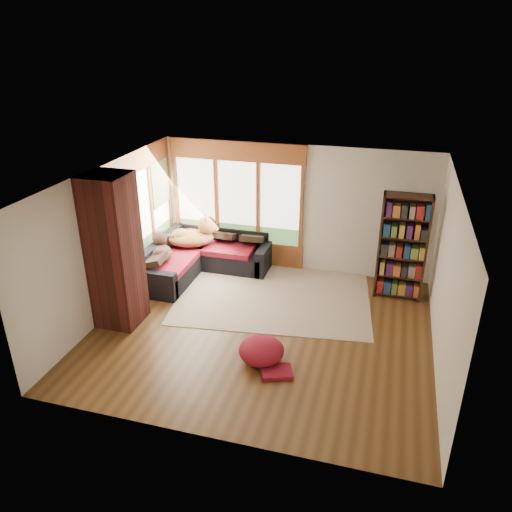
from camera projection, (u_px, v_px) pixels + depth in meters
The scene contains 17 objects.
floor at pixel (262, 330), 8.37m from camera, with size 5.50×5.50×0.00m, color #4C2E15.
ceiling at pixel (262, 180), 7.28m from camera, with size 5.50×5.50×0.00m, color white.
wall_back at pixel (294, 209), 10.01m from camera, with size 5.50×0.04×2.60m, color silver.
wall_front at pixel (205, 351), 5.64m from camera, with size 5.50×0.04×2.60m, color silver.
wall_left at pixel (107, 241), 8.50m from camera, with size 0.04×5.00×2.60m, color silver.
wall_right at pixel (447, 282), 7.15m from camera, with size 0.04×5.00×2.60m, color silver.
windows_back at pixel (237, 202), 10.26m from camera, with size 2.82×0.10×1.90m.
windows_left at pixel (141, 215), 9.52m from camera, with size 0.10×2.62×1.90m.
roller_blind at pixel (160, 183), 10.07m from camera, with size 0.03×0.72×0.90m, color #6F845A.
brick_chimney at pixel (114, 252), 8.11m from camera, with size 0.70×0.70×2.60m, color #471914.
sectional_sofa at pixel (191, 259), 10.21m from camera, with size 2.20×2.20×0.80m.
area_rug at pixel (274, 294), 9.47m from camera, with size 3.56×2.72×0.01m, color silver.
bookshelf at pixel (402, 247), 9.01m from camera, with size 0.86×0.29×2.00m.
pouf at pixel (261, 350), 7.52m from camera, with size 0.69×0.69×0.37m, color maroon.
dog_tan at pixel (195, 231), 10.23m from camera, with size 1.11×0.94×0.54m.
dog_brindle at pixel (160, 246), 9.70m from camera, with size 0.72×0.84×0.41m.
throw_pillows at pixel (195, 235), 10.12m from camera, with size 1.98×1.68×0.45m.
Camera 1 is at (1.83, -6.84, 4.64)m, focal length 35.00 mm.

